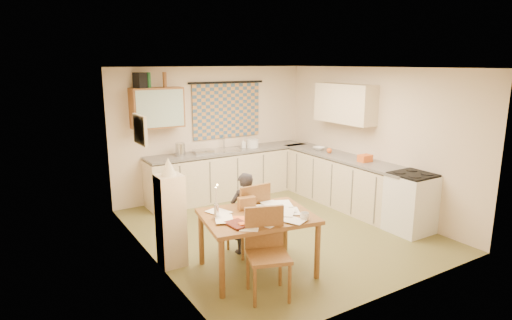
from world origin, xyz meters
TOP-DOWN VIEW (x-y plane):
  - floor at (0.00, 0.00)m, footprint 4.00×4.50m
  - ceiling at (0.00, 0.00)m, footprint 4.00×4.50m
  - wall_back at (0.00, 2.26)m, footprint 4.00×0.02m
  - wall_front at (0.00, -2.26)m, footprint 4.00×0.02m
  - wall_left at (-2.01, 0.00)m, footprint 0.02×4.50m
  - wall_right at (2.01, 0.00)m, footprint 0.02×4.50m
  - window_blind at (0.30, 2.22)m, footprint 1.45×0.03m
  - curtain_rod at (0.30, 2.20)m, footprint 1.60×0.04m
  - wall_cabinet at (-1.15, 2.08)m, footprint 0.90×0.34m
  - wall_cabinet_glass at (-1.15, 1.91)m, footprint 0.84×0.02m
  - upper_cabinet_right at (1.83, 0.55)m, footprint 0.34×1.30m
  - framed_print at (-1.97, 0.40)m, footprint 0.04×0.50m
  - print_canvas at (-1.95, 0.40)m, footprint 0.01×0.42m
  - counter_back at (0.21, 1.95)m, footprint 3.30×0.62m
  - counter_right at (1.70, 0.34)m, footprint 0.62×2.95m
  - stove at (1.70, -1.13)m, footprint 0.60×0.60m
  - sink at (0.13, 1.95)m, footprint 0.65×0.58m
  - tap at (0.18, 2.13)m, footprint 0.04×0.04m
  - dish_rack at (-0.35, 1.95)m, footprint 0.39×0.35m
  - kettle at (-0.80, 1.95)m, footprint 0.23×0.23m
  - mixing_bowl at (0.72, 1.95)m, footprint 0.28×0.28m
  - soap_bottle at (0.54, 2.00)m, footprint 0.11×0.11m
  - bowl at (1.70, 1.07)m, footprint 0.37×0.37m
  - orange_bag at (1.70, -0.14)m, footprint 0.22×0.16m
  - fruit_orange at (1.65, 0.72)m, footprint 0.10×0.10m
  - speaker at (-1.42, 2.08)m, footprint 0.21×0.24m
  - bottle_green at (-1.27, 2.08)m, footprint 0.08×0.08m
  - bottle_brown at (-0.99, 2.08)m, footprint 0.08×0.08m
  - dining_table at (-0.99, -0.98)m, footprint 1.48×1.22m
  - chair_far at (-0.81, -0.45)m, footprint 0.47×0.47m
  - chair_near at (-1.20, -1.54)m, footprint 0.57×0.57m
  - person at (-0.85, -0.42)m, footprint 0.43×0.29m
  - shelf_stand at (-1.84, -0.26)m, footprint 0.32×0.30m
  - lampshade at (-1.84, -0.26)m, footprint 0.20×0.20m
  - letter_rack at (-1.00, -0.74)m, footprint 0.23×0.13m
  - mug at (-0.60, -1.42)m, footprint 0.14×0.14m
  - magazine at (-1.48, -1.18)m, footprint 0.26×0.32m
  - book at (-1.38, -1.00)m, footprint 0.41×0.42m
  - orange_box at (-1.33, -1.23)m, footprint 0.13×0.10m
  - eyeglasses at (-0.87, -1.29)m, footprint 0.14×0.07m
  - candle_holder at (-1.48, -0.83)m, footprint 0.06×0.06m
  - candle at (-1.50, -0.87)m, footprint 0.03×0.03m
  - candle_flame at (-1.46, -0.83)m, footprint 0.02×0.02m
  - papers at (-0.88, -1.02)m, footprint 1.23×1.07m

SIDE VIEW (x-z plane):
  - floor at x=0.00m, z-range -0.02..0.00m
  - chair_near at x=-1.20m, z-range -0.19..0.81m
  - chair_far at x=-0.81m, z-range -0.19..0.82m
  - dining_table at x=-0.99m, z-range 0.00..0.75m
  - counter_right at x=1.70m, z-range -0.01..0.91m
  - counter_back at x=0.21m, z-range -0.01..0.91m
  - stove at x=1.70m, z-range 0.00..0.93m
  - person at x=-0.85m, z-range 0.00..1.14m
  - shelf_stand at x=-1.84m, z-range 0.00..1.21m
  - eyeglasses at x=-0.87m, z-range 0.75..0.77m
  - book at x=-1.38m, z-range 0.75..0.77m
  - magazine at x=-1.48m, z-range 0.75..0.78m
  - papers at x=-0.88m, z-range 0.75..0.78m
  - orange_box at x=-1.33m, z-range 0.75..0.79m
  - mug at x=-0.60m, z-range 0.75..0.84m
  - letter_rack at x=-1.00m, z-range 0.75..0.91m
  - candle_holder at x=-1.48m, z-range 0.75..0.93m
  - sink at x=0.13m, z-range 0.83..0.93m
  - bowl at x=1.70m, z-range 0.92..0.98m
  - dish_rack at x=-0.35m, z-range 0.92..0.98m
  - fruit_orange at x=1.65m, z-range 0.92..1.02m
  - orange_bag at x=1.70m, z-range 0.92..1.04m
  - mixing_bowl at x=0.72m, z-range 0.92..1.08m
  - soap_bottle at x=0.54m, z-range 0.92..1.10m
  - kettle at x=-0.80m, z-range 0.92..1.16m
  - candle at x=-1.50m, z-range 0.93..1.15m
  - tap at x=0.18m, z-range 0.92..1.20m
  - candle_flame at x=-1.46m, z-range 1.15..1.17m
  - wall_back at x=0.00m, z-range 0.00..2.50m
  - wall_front at x=0.00m, z-range 0.00..2.50m
  - wall_left at x=-2.01m, z-range 0.00..2.50m
  - wall_right at x=2.01m, z-range 0.00..2.50m
  - lampshade at x=-1.84m, z-range 1.21..1.43m
  - window_blind at x=0.30m, z-range 1.12..2.17m
  - framed_print at x=-1.97m, z-range 1.50..1.90m
  - print_canvas at x=-1.95m, z-range 1.54..1.86m
  - wall_cabinet at x=-1.15m, z-range 1.45..2.15m
  - wall_cabinet_glass at x=-1.15m, z-range 1.48..2.12m
  - upper_cabinet_right at x=1.83m, z-range 1.50..2.20m
  - curtain_rod at x=0.30m, z-range 2.18..2.22m
  - speaker at x=-1.42m, z-range 2.15..2.41m
  - bottle_green at x=-1.27m, z-range 2.15..2.41m
  - bottle_brown at x=-0.99m, z-range 2.15..2.41m
  - ceiling at x=0.00m, z-range 2.50..2.52m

